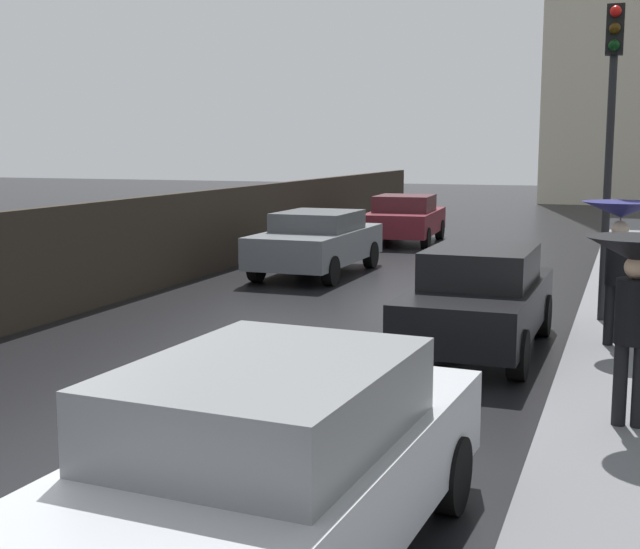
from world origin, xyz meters
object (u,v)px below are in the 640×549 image
at_px(pedestrian_with_umbrella_near, 620,232).
at_px(pedestrian_with_umbrella_far, 636,277).
at_px(car_black_mid_road, 479,298).
at_px(car_grey_near_kerb, 317,241).
at_px(traffic_light, 611,107).
at_px(car_silver_far_ahead, 275,464).
at_px(car_maroon_behind_camera, 405,218).

relative_size(pedestrian_with_umbrella_near, pedestrian_with_umbrella_far, 1.06).
bearing_deg(pedestrian_with_umbrella_far, car_black_mid_road, 121.82).
xyz_separation_m(pedestrian_with_umbrella_near, pedestrian_with_umbrella_far, (0.21, -3.63, -0.09)).
height_order(car_grey_near_kerb, traffic_light, traffic_light).
xyz_separation_m(pedestrian_with_umbrella_near, traffic_light, (-0.24, 1.80, 1.76)).
relative_size(car_grey_near_kerb, car_black_mid_road, 1.06).
bearing_deg(traffic_light, car_silver_far_ahead, -101.14).
height_order(car_silver_far_ahead, traffic_light, traffic_light).
relative_size(car_silver_far_ahead, traffic_light, 0.90).
distance_m(car_maroon_behind_camera, pedestrian_with_umbrella_near, 14.19).
xyz_separation_m(car_black_mid_road, traffic_light, (1.59, 2.18, 2.73)).
bearing_deg(car_silver_far_ahead, car_black_mid_road, 91.69).
distance_m(car_grey_near_kerb, pedestrian_with_umbrella_near, 8.79).
distance_m(car_silver_far_ahead, car_maroon_behind_camera, 20.47).
relative_size(car_black_mid_road, traffic_light, 0.84).
xyz_separation_m(car_maroon_behind_camera, pedestrian_with_umbrella_far, (6.47, -16.32, 0.90)).
xyz_separation_m(car_black_mid_road, pedestrian_with_umbrella_far, (2.04, -3.25, 0.88)).
height_order(car_black_mid_road, car_silver_far_ahead, car_silver_far_ahead).
height_order(car_silver_far_ahead, pedestrian_with_umbrella_far, pedestrian_with_umbrella_far).
relative_size(car_black_mid_road, car_silver_far_ahead, 0.94).
relative_size(car_silver_far_ahead, pedestrian_with_umbrella_far, 2.33).
relative_size(car_silver_far_ahead, pedestrian_with_umbrella_near, 2.19).
height_order(car_grey_near_kerb, car_maroon_behind_camera, car_maroon_behind_camera).
bearing_deg(car_grey_near_kerb, pedestrian_with_umbrella_near, 138.95).
distance_m(car_black_mid_road, car_maroon_behind_camera, 13.80).
distance_m(car_silver_far_ahead, traffic_light, 9.69).
xyz_separation_m(car_black_mid_road, car_maroon_behind_camera, (-4.43, 13.07, -0.02)).
bearing_deg(car_black_mid_road, pedestrian_with_umbrella_near, 12.34).
relative_size(car_black_mid_road, pedestrian_with_umbrella_far, 2.18).
relative_size(car_grey_near_kerb, car_silver_far_ahead, 0.99).
xyz_separation_m(car_grey_near_kerb, pedestrian_with_umbrella_far, (6.76, -9.42, 0.89)).
height_order(car_black_mid_road, pedestrian_with_umbrella_far, pedestrian_with_umbrella_far).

